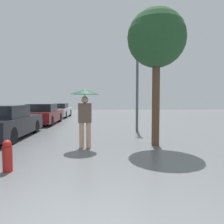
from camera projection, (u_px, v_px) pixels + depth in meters
pedestrian at (85, 104)px, 6.76m from camera, size 0.91×0.91×1.83m
parked_car_second at (5, 123)px, 8.51m from camera, size 1.73×4.18×1.29m
parked_car_third at (43, 115)px, 13.44m from camera, size 1.71×3.96×1.24m
parked_car_farthest at (58, 111)px, 18.53m from camera, size 1.73×4.00×1.18m
tree at (157, 40)px, 6.99m from camera, size 1.88×1.88×4.42m
street_lamp at (137, 81)px, 10.34m from camera, size 0.27×0.27×3.96m
fire_hydrant at (7, 156)px, 4.57m from camera, size 0.20×0.20×0.67m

